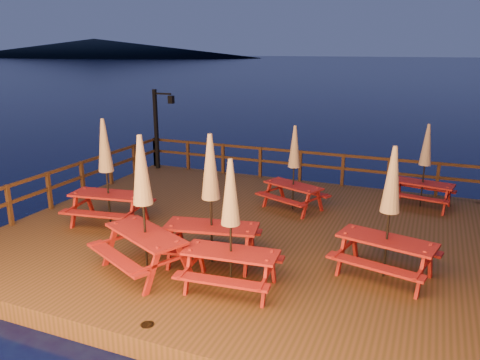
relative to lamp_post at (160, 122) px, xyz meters
The scene contains 13 objects.
ground 7.39m from the lamp_post, 40.16° to the right, with size 500.00×500.00×0.00m, color black.
deck 7.33m from the lamp_post, 40.16° to the right, with size 12.00×10.00×0.40m, color #463216.
deck_piles 7.48m from the lamp_post, 40.16° to the right, with size 11.44×9.44×1.40m.
railing 6.15m from the lamp_post, 27.22° to the right, with size 11.80×9.75×1.10m.
lamp_post is the anchor object (origin of this frame).
headland_left 241.46m from the lamp_post, 129.82° to the left, with size 180.00×84.00×9.00m, color black.
picnic_table_0 6.53m from the lamp_post, 23.17° to the right, with size 2.10×1.93×2.42m.
picnic_table_1 10.62m from the lamp_post, 33.30° to the right, with size 2.19×1.94×2.71m.
picnic_table_2 8.48m from the lamp_post, 50.86° to the right, with size 2.26×1.99×2.82m.
picnic_table_3 9.72m from the lamp_post, 50.35° to the right, with size 1.94×1.65×2.58m.
picnic_table_4 8.63m from the lamp_post, 60.18° to the right, with size 2.53×2.37×2.88m.
picnic_table_5 9.43m from the lamp_post, ahead, with size 1.92×1.68×2.43m.
picnic_table_6 5.86m from the lamp_post, 71.39° to the right, with size 2.17×1.87×2.79m.
Camera 1 is at (4.09, -10.37, 4.90)m, focal length 35.00 mm.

